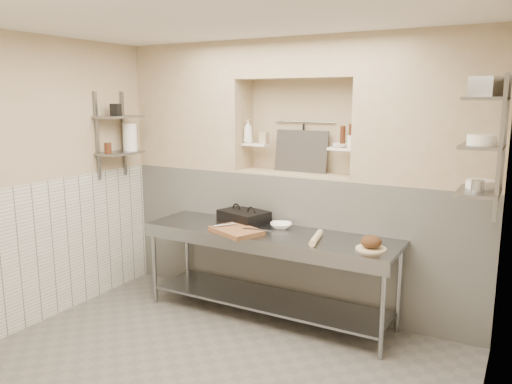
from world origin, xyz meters
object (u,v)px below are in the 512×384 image
Objects in this scene: prep_table at (268,257)px; rolling_pin at (316,238)px; bottle_soap at (248,131)px; mixing_bowl at (281,226)px; jug_left at (130,137)px; cutting_board at (236,231)px; bread_loaf at (371,242)px; bowl_alcove at (339,145)px; panini_press at (244,217)px.

prep_table is 6.40× the size of rolling_pin.
bottle_soap is at bearing 150.83° from rolling_pin.
rolling_pin is at bearing -27.95° from mixing_bowl.
bottle_soap is 0.83× the size of jug_left.
prep_table is at bearing 37.91° from cutting_board.
mixing_bowl is 0.56m from rolling_pin.
prep_table is at bearing 175.68° from bread_loaf.
bowl_alcove is (0.76, 0.75, 0.81)m from cutting_board.
prep_table is 18.66× the size of bowl_alcove.
bottle_soap is at bearing 21.71° from jug_left.
prep_table is 4.60× the size of panini_press.
panini_press is 1.15× the size of cutting_board.
rolling_pin is (0.55, -0.07, 0.29)m from prep_table.
bread_loaf is at bearing 5.82° from panini_press.
mixing_bowl is (0.30, 0.38, 0.00)m from cutting_board.
bread_loaf is 1.91m from bottle_soap.
bottle_soap is at bearing 135.00° from prep_table.
mixing_bowl is (0.44, -0.00, -0.04)m from panini_press.
prep_table is at bearing -9.89° from panini_press.
rolling_pin is 1.57× the size of bottle_soap.
mixing_bowl is at bearing 74.34° from prep_table.
panini_press is 4.06× the size of bowl_alcove.
mixing_bowl reaches higher than prep_table.
jug_left reaches higher than mixing_bowl.
rolling_pin is 2.21× the size of bread_loaf.
jug_left is at bearing -174.91° from mixing_bowl.
panini_press is 1.39× the size of rolling_pin.
mixing_bowl is 0.71× the size of jug_left.
panini_press reaches higher than rolling_pin.
panini_press is 1.81× the size of jug_left.
panini_press is 3.07× the size of bread_loaf.
cutting_board is 1.77m from jug_left.
bread_loaf is (1.01, -0.27, 0.04)m from mixing_bowl.
rolling_pin is 2.48m from jug_left.
rolling_pin is at bearing -87.29° from bowl_alcove.
bowl_alcove reaches higher than rolling_pin.
bread_loaf is 0.59× the size of jug_left.
cutting_board is (-0.25, -0.19, 0.28)m from prep_table.
bread_loaf is (1.31, 0.11, 0.05)m from cutting_board.
cutting_board is 1.91× the size of bottle_soap.
rolling_pin is (0.49, -0.26, 0.00)m from mixing_bowl.
jug_left is at bearing 177.87° from bread_loaf.
bottle_soap is (-0.58, 0.34, 0.91)m from mixing_bowl.
bottle_soap is at bearing -178.62° from bowl_alcove.
jug_left is (-1.54, 0.22, 0.85)m from cutting_board.
bowl_alcove is at bearing 92.71° from rolling_pin.
jug_left reaches higher than bowl_alcove.
prep_table is 11.79× the size of mixing_bowl.
bottle_soap is 1.86× the size of bowl_alcove.
jug_left reaches higher than prep_table.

